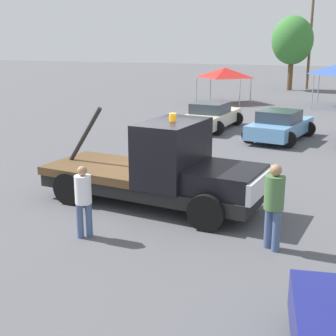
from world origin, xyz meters
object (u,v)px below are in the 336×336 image
object	(u,v)px
canopy_tent_red	(225,73)
parked_car_cream	(211,116)
tow_truck	(163,171)
tree_center	(292,41)
utility_pole	(311,28)
parked_car_skyblue	(280,126)
person_at_hood	(83,197)
person_near_truck	(274,201)

from	to	relation	value
canopy_tent_red	parked_car_cream	bearing A→B (deg)	-76.78
tow_truck	tree_center	distance (m)	33.12
tow_truck	utility_pole	bearing A→B (deg)	95.36
tow_truck	parked_car_skyblue	xyz separation A→B (m)	(1.23, 9.99, -0.32)
parked_car_skyblue	canopy_tent_red	bearing A→B (deg)	36.13
person_at_hood	canopy_tent_red	xyz separation A→B (m)	(-4.07, 24.32, 1.19)
canopy_tent_red	tree_center	size ratio (longest dim) A/B	0.49
person_at_hood	parked_car_cream	distance (m)	14.07
tow_truck	tree_center	size ratio (longest dim) A/B	0.95
tree_center	utility_pole	distance (m)	2.31
utility_pole	canopy_tent_red	bearing A→B (deg)	-108.08
person_at_hood	utility_pole	xyz separation A→B (m)	(0.07, 37.00, 4.47)
tow_truck	canopy_tent_red	xyz separation A→B (m)	(-4.85, 21.76, 1.17)
tow_truck	person_near_truck	world-z (taller)	tow_truck
parked_car_skyblue	tree_center	xyz separation A→B (m)	(-3.27, 22.89, 3.70)
tree_center	canopy_tent_red	bearing A→B (deg)	-104.17
person_near_truck	utility_pole	distance (m)	36.47
tow_truck	person_near_truck	size ratio (longest dim) A/B	3.33
person_at_hood	canopy_tent_red	distance (m)	24.69
person_at_hood	tree_center	xyz separation A→B (m)	(-1.26, 35.45, 3.40)
tow_truck	parked_car_skyblue	world-z (taller)	tow_truck
canopy_tent_red	tree_center	xyz separation A→B (m)	(2.81, 11.13, 2.21)
person_at_hood	utility_pole	distance (m)	37.27
tree_center	parked_car_skyblue	bearing A→B (deg)	-81.86
canopy_tent_red	tree_center	bearing A→B (deg)	75.83
person_near_truck	canopy_tent_red	world-z (taller)	canopy_tent_red
person_at_hood	parked_car_cream	world-z (taller)	person_at_hood
person_at_hood	parked_car_skyblue	bearing A→B (deg)	-54.52
parked_car_skyblue	tree_center	size ratio (longest dim) A/B	0.69
person_at_hood	tree_center	size ratio (longest dim) A/B	0.25
parked_car_skyblue	tree_center	bearing A→B (deg)	16.92
parked_car_skyblue	canopy_tent_red	xyz separation A→B (m)	(-6.09, 11.76, 1.49)
person_near_truck	tree_center	size ratio (longest dim) A/B	0.28
parked_car_skyblue	canopy_tent_red	world-z (taller)	canopy_tent_red
utility_pole	person_at_hood	bearing A→B (deg)	-90.10
parked_car_skyblue	canopy_tent_red	distance (m)	13.33
canopy_tent_red	tree_center	distance (m)	11.69
tow_truck	parked_car_cream	distance (m)	11.67
parked_car_cream	canopy_tent_red	size ratio (longest dim) A/B	1.43
person_near_truck	tree_center	xyz separation A→B (m)	(-5.21, 34.44, 3.28)
parked_car_cream	parked_car_skyblue	world-z (taller)	same
person_near_truck	parked_car_skyblue	xyz separation A→B (m)	(-1.94, 11.55, -0.42)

